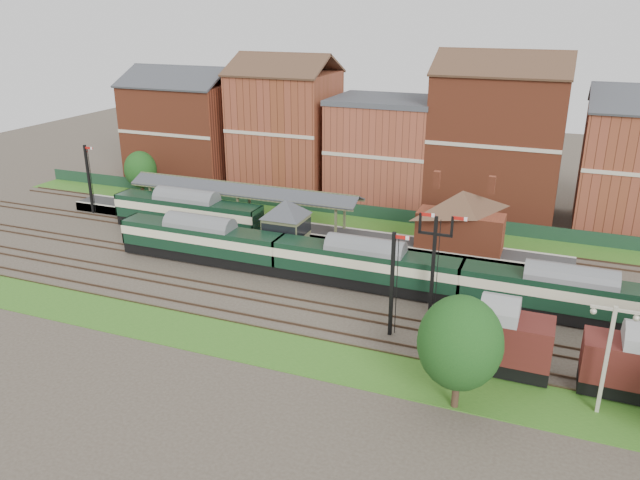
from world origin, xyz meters
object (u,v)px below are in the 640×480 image
at_px(goods_van_a, 497,338).
at_px(signal_box, 286,228).
at_px(dmu_train, 365,264).
at_px(platform_railcar, 188,212).
at_px(semaphore_bracket, 434,258).

bearing_deg(goods_van_a, signal_box, 149.39).
bearing_deg(dmu_train, signal_box, 159.70).
relative_size(signal_box, platform_railcar, 0.36).
bearing_deg(goods_van_a, semaphore_bracket, 131.10).
bearing_deg(platform_railcar, semaphore_bracket, -17.82).
bearing_deg(semaphore_bracket, signal_box, 159.08).
distance_m(semaphore_bracket, dmu_train, 7.16).
relative_size(dmu_train, platform_railcar, 2.89).
bearing_deg(platform_railcar, goods_van_a, -24.72).
bearing_deg(signal_box, goods_van_a, -30.61).
xyz_separation_m(signal_box, goods_van_a, (20.71, -12.25, -0.85)).
relative_size(semaphore_bracket, goods_van_a, 1.19).
xyz_separation_m(signal_box, dmu_train, (8.79, -3.25, -1.00)).
height_order(signal_box, platform_railcar, signal_box).
height_order(dmu_train, platform_railcar, platform_railcar).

